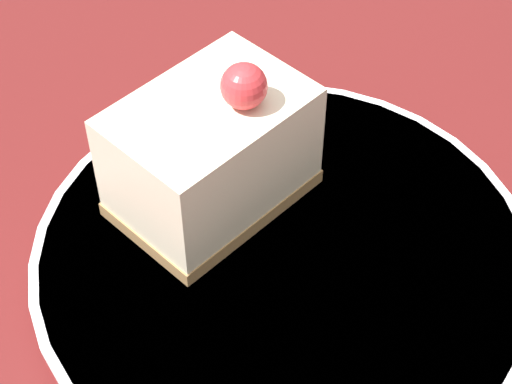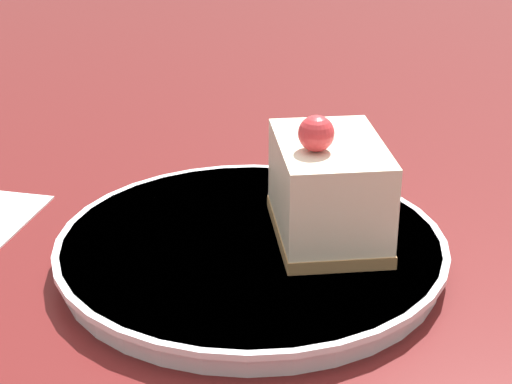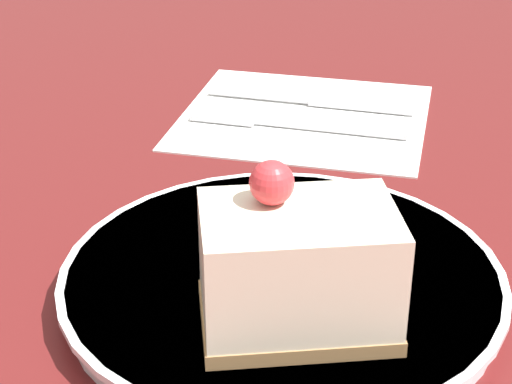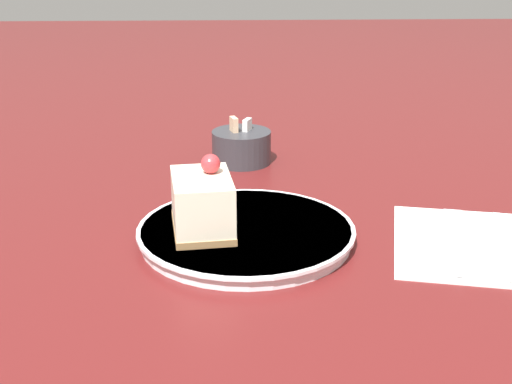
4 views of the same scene
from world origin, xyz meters
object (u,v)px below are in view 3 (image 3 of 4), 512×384
object	(u,v)px
cake_slice	(298,268)
knife	(329,103)
plate	(282,282)
fork	(278,122)

from	to	relation	value
cake_slice	knife	distance (m)	0.34
cake_slice	knife	size ratio (longest dim) A/B	0.58
plate	knife	bearing A→B (deg)	-8.70
fork	knife	bearing A→B (deg)	-31.10
cake_slice	fork	xyz separation A→B (m)	(0.29, 0.01, -0.05)
cake_slice	knife	xyz separation A→B (m)	(0.34, -0.04, -0.05)
plate	fork	distance (m)	0.24
fork	knife	size ratio (longest dim) A/B	0.99
plate	fork	world-z (taller)	plate
fork	knife	distance (m)	0.06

